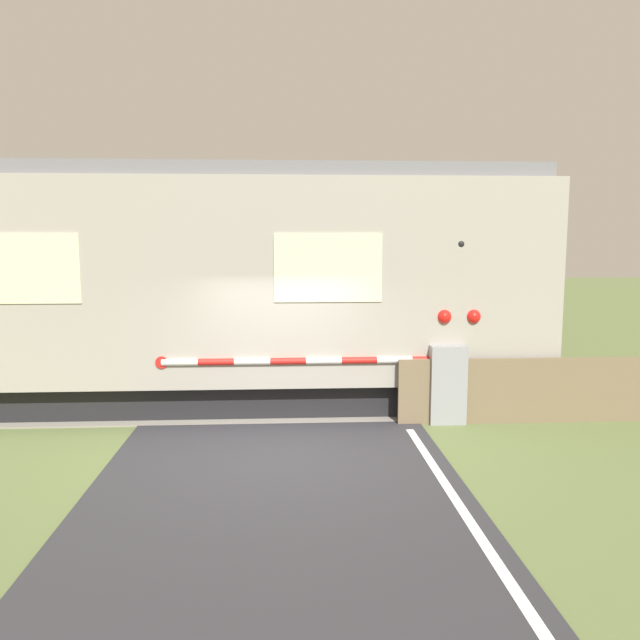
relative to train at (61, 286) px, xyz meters
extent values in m
plane|color=#5B6B3D|center=(4.02, -3.06, -2.21)|extent=(80.00, 80.00, 0.00)
cube|color=gray|center=(4.02, 0.00, -2.19)|extent=(36.00, 3.20, 0.03)
cube|color=#595451|center=(4.02, -0.72, -2.13)|extent=(36.00, 0.08, 0.10)
cube|color=#595451|center=(4.02, 0.72, -2.13)|extent=(36.00, 0.08, 0.10)
cube|color=black|center=(0.00, 0.00, -1.91)|extent=(16.11, 2.69, 0.60)
cube|color=#9E998E|center=(0.00, 0.00, 0.13)|extent=(17.51, 3.16, 3.48)
cube|color=slate|center=(0.00, 0.00, 1.99)|extent=(17.16, 2.91, 0.24)
cube|color=beige|center=(4.82, -1.59, 0.39)|extent=(1.75, 0.02, 1.11)
cube|color=beige|center=(0.00, -1.59, 0.39)|extent=(1.75, 0.02, 1.11)
cube|color=gray|center=(6.80, -1.60, -1.55)|extent=(0.60, 0.44, 1.32)
cylinder|color=gray|center=(6.80, -1.60, -1.14)|extent=(0.16, 0.16, 0.18)
cylinder|color=red|center=(6.51, -1.60, -1.14)|extent=(0.59, 0.11, 0.11)
cylinder|color=white|center=(5.92, -1.60, -1.14)|extent=(0.59, 0.11, 0.11)
cylinder|color=red|center=(5.33, -1.60, -1.14)|extent=(0.59, 0.11, 0.11)
cylinder|color=white|center=(4.75, -1.60, -1.14)|extent=(0.59, 0.11, 0.11)
cylinder|color=red|center=(4.16, -1.60, -1.14)|extent=(0.59, 0.11, 0.11)
cylinder|color=white|center=(3.57, -1.60, -1.14)|extent=(0.59, 0.11, 0.11)
cylinder|color=red|center=(2.98, -1.60, -1.14)|extent=(0.59, 0.11, 0.11)
cylinder|color=white|center=(2.40, -1.60, -1.14)|extent=(0.59, 0.11, 0.11)
cylinder|color=red|center=(2.10, -1.60, -1.14)|extent=(0.20, 0.02, 0.20)
cylinder|color=gray|center=(6.99, -1.51, -0.77)|extent=(0.11, 0.11, 2.88)
cube|color=gray|center=(6.99, -1.51, -0.42)|extent=(0.61, 0.07, 0.07)
sphere|color=red|center=(6.75, -1.56, -0.42)|extent=(0.24, 0.24, 0.24)
sphere|color=red|center=(7.24, -1.56, -0.42)|extent=(0.24, 0.24, 0.24)
cylinder|color=black|center=(6.75, -1.45, -0.42)|extent=(0.30, 0.06, 0.30)
cylinder|color=black|center=(7.24, -1.45, -0.42)|extent=(0.30, 0.06, 0.30)
cube|color=white|center=(6.99, -1.55, 0.10)|extent=(0.48, 0.02, 0.35)
sphere|color=black|center=(6.99, -1.51, 0.78)|extent=(0.18, 0.18, 0.18)
cube|color=#726047|center=(8.12, -1.71, -1.66)|extent=(4.30, 0.06, 1.10)
camera|label=1|loc=(4.12, -11.67, 0.85)|focal=35.00mm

